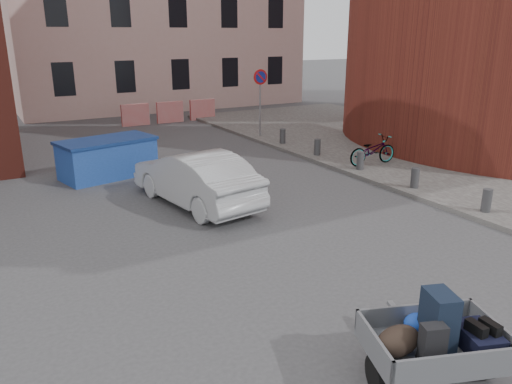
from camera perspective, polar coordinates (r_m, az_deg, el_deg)
ground at (r=9.81m, az=-1.84°, el=-7.12°), size 120.00×120.00×0.00m
sidewalk at (r=18.92m, az=19.74°, el=4.27°), size 9.00×24.00×0.12m
no_parking_sign at (r=20.22m, az=0.50°, el=11.73°), size 0.60×0.09×2.65m
bollards at (r=15.63m, az=11.84°, el=3.54°), size 0.22×9.02×0.55m
barriers at (r=24.62m, az=-9.79°, el=8.99°), size 4.70×0.18×1.00m
trailer at (r=6.59m, az=19.66°, el=-15.61°), size 1.88×1.98×1.20m
dumpster at (r=15.53m, az=-16.60°, el=3.78°), size 2.97×1.98×1.15m
silver_car at (r=12.50m, az=-6.94°, el=1.60°), size 2.04×4.28×1.36m
bicycle at (r=16.28m, az=13.17°, el=4.66°), size 1.76×0.70×0.91m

